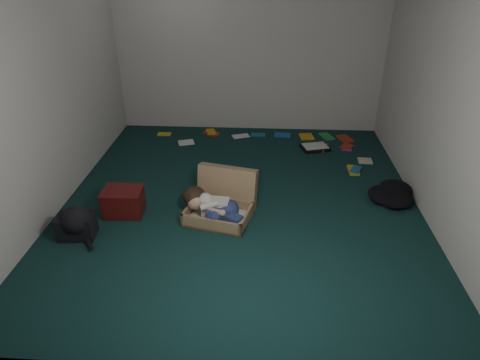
# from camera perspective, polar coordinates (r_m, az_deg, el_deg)

# --- Properties ---
(floor) EXTENTS (4.50, 4.50, 0.00)m
(floor) POSITION_cam_1_polar(r_m,az_deg,el_deg) (4.94, 0.10, -2.73)
(floor) COLOR #102E2D
(floor) RESTS_ON ground
(wall_back) EXTENTS (4.50, 0.00, 4.50)m
(wall_back) POSITION_cam_1_polar(r_m,az_deg,el_deg) (6.59, 1.28, 17.51)
(wall_back) COLOR silver
(wall_back) RESTS_ON ground
(wall_front) EXTENTS (4.50, 0.00, 4.50)m
(wall_front) POSITION_cam_1_polar(r_m,az_deg,el_deg) (2.35, -3.00, -4.18)
(wall_front) COLOR silver
(wall_front) RESTS_ON ground
(wall_left) EXTENTS (0.00, 4.50, 4.50)m
(wall_left) POSITION_cam_1_polar(r_m,az_deg,el_deg) (4.93, -24.25, 11.24)
(wall_left) COLOR silver
(wall_left) RESTS_ON ground
(wall_right) EXTENTS (0.00, 4.50, 4.50)m
(wall_right) POSITION_cam_1_polar(r_m,az_deg,el_deg) (4.74, 25.49, 10.33)
(wall_right) COLOR silver
(wall_right) RESTS_ON ground
(suitcase) EXTENTS (0.80, 0.78, 0.49)m
(suitcase) POSITION_cam_1_polar(r_m,az_deg,el_deg) (4.63, -2.40, -3.00)
(suitcase) COLOR #9C7D56
(suitcase) RESTS_ON floor
(person) EXTENTS (0.68, 0.47, 0.30)m
(person) POSITION_cam_1_polar(r_m,az_deg,el_deg) (4.49, -3.66, -3.52)
(person) COLOR silver
(person) RESTS_ON suitcase
(maroon_bin) EXTENTS (0.43, 0.34, 0.29)m
(maroon_bin) POSITION_cam_1_polar(r_m,az_deg,el_deg) (4.80, -15.27, -2.81)
(maroon_bin) COLOR #4D100F
(maroon_bin) RESTS_ON floor
(backpack) EXTENTS (0.47, 0.39, 0.26)m
(backpack) POSITION_cam_1_polar(r_m,az_deg,el_deg) (4.59, -20.97, -5.66)
(backpack) COLOR black
(backpack) RESTS_ON floor
(clothing_pile) EXTENTS (0.58, 0.52, 0.15)m
(clothing_pile) POSITION_cam_1_polar(r_m,az_deg,el_deg) (5.19, 19.27, -1.86)
(clothing_pile) COLOR black
(clothing_pile) RESTS_ON floor
(paper_tray) EXTENTS (0.44, 0.37, 0.05)m
(paper_tray) POSITION_cam_1_polar(r_m,az_deg,el_deg) (6.29, 9.98, 4.31)
(paper_tray) COLOR black
(paper_tray) RESTS_ON floor
(book_scatter) EXTENTS (3.14, 1.41, 0.02)m
(book_scatter) POSITION_cam_1_polar(r_m,az_deg,el_deg) (6.44, 5.74, 5.05)
(book_scatter) COLOR gold
(book_scatter) RESTS_ON floor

